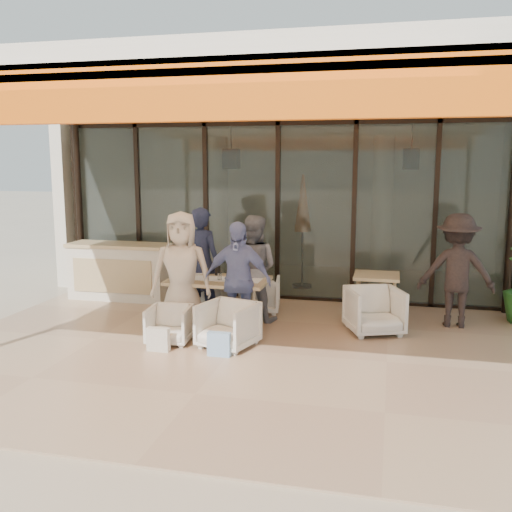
{
  "coord_description": "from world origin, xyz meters",
  "views": [
    {
      "loc": [
        1.99,
        -7.01,
        2.51
      ],
      "look_at": [
        0.1,
        0.9,
        1.15
      ],
      "focal_mm": 40.0,
      "sensor_mm": 36.0,
      "label": 1
    }
  ],
  "objects_px": {
    "dining_table": "(218,283)",
    "chair_far_left": "(212,290)",
    "diner_navy": "(202,263)",
    "diner_grey": "(252,268)",
    "host_counter": "(120,271)",
    "diner_cream": "(182,273)",
    "chair_far_right": "(260,293)",
    "diner_periwinkle": "(237,280)",
    "chair_near_right": "(228,323)",
    "side_chair": "(374,309)",
    "standing_woman": "(457,271)",
    "chair_near_left": "(170,323)",
    "side_table": "(377,281)"
  },
  "relations": [
    {
      "from": "dining_table",
      "to": "chair_far_left",
      "type": "xyz_separation_m",
      "value": [
        -0.41,
        0.94,
        -0.35
      ]
    },
    {
      "from": "chair_far_left",
      "to": "side_chair",
      "type": "bearing_deg",
      "value": 171.36
    },
    {
      "from": "chair_near_right",
      "to": "standing_woman",
      "type": "xyz_separation_m",
      "value": [
        3.08,
        1.75,
        0.52
      ]
    },
    {
      "from": "chair_far_left",
      "to": "diner_grey",
      "type": "height_order",
      "value": "diner_grey"
    },
    {
      "from": "diner_periwinkle",
      "to": "chair_far_right",
      "type": "bearing_deg",
      "value": 93.59
    },
    {
      "from": "diner_cream",
      "to": "host_counter",
      "type": "bearing_deg",
      "value": 126.76
    },
    {
      "from": "side_table",
      "to": "diner_grey",
      "type": "bearing_deg",
      "value": -166.25
    },
    {
      "from": "dining_table",
      "to": "chair_far_right",
      "type": "xyz_separation_m",
      "value": [
        0.43,
        0.94,
        -0.35
      ]
    },
    {
      "from": "chair_far_right",
      "to": "chair_near_right",
      "type": "xyz_separation_m",
      "value": [
        -0.0,
        -1.9,
        0.02
      ]
    },
    {
      "from": "dining_table",
      "to": "chair_far_left",
      "type": "height_order",
      "value": "dining_table"
    },
    {
      "from": "dining_table",
      "to": "chair_near_right",
      "type": "bearing_deg",
      "value": -66.0
    },
    {
      "from": "diner_grey",
      "to": "diner_periwinkle",
      "type": "relative_size",
      "value": 1.0
    },
    {
      "from": "chair_near_right",
      "to": "diner_periwinkle",
      "type": "height_order",
      "value": "diner_periwinkle"
    },
    {
      "from": "chair_near_left",
      "to": "diner_periwinkle",
      "type": "height_order",
      "value": "diner_periwinkle"
    },
    {
      "from": "host_counter",
      "to": "diner_cream",
      "type": "distance_m",
      "value": 2.51
    },
    {
      "from": "diner_navy",
      "to": "diner_grey",
      "type": "distance_m",
      "value": 0.84
    },
    {
      "from": "chair_far_left",
      "to": "chair_near_left",
      "type": "relative_size",
      "value": 1.14
    },
    {
      "from": "chair_far_right",
      "to": "chair_near_right",
      "type": "relative_size",
      "value": 0.95
    },
    {
      "from": "side_chair",
      "to": "standing_woman",
      "type": "distance_m",
      "value": 1.43
    },
    {
      "from": "chair_near_right",
      "to": "diner_grey",
      "type": "xyz_separation_m",
      "value": [
        0.0,
        1.4,
        0.49
      ]
    },
    {
      "from": "diner_navy",
      "to": "side_table",
      "type": "relative_size",
      "value": 2.4
    },
    {
      "from": "chair_far_right",
      "to": "diner_periwinkle",
      "type": "height_order",
      "value": "diner_periwinkle"
    },
    {
      "from": "chair_near_right",
      "to": "diner_navy",
      "type": "xyz_separation_m",
      "value": [
        -0.84,
        1.4,
        0.54
      ]
    },
    {
      "from": "side_chair",
      "to": "standing_woman",
      "type": "xyz_separation_m",
      "value": [
        1.18,
        0.64,
        0.49
      ]
    },
    {
      "from": "dining_table",
      "to": "diner_cream",
      "type": "distance_m",
      "value": 0.65
    },
    {
      "from": "dining_table",
      "to": "diner_cream",
      "type": "bearing_deg",
      "value": -132.26
    },
    {
      "from": "diner_cream",
      "to": "standing_woman",
      "type": "relative_size",
      "value": 1.03
    },
    {
      "from": "dining_table",
      "to": "chair_far_left",
      "type": "relative_size",
      "value": 2.24
    },
    {
      "from": "diner_navy",
      "to": "side_chair",
      "type": "height_order",
      "value": "diner_navy"
    },
    {
      "from": "chair_near_left",
      "to": "chair_near_right",
      "type": "bearing_deg",
      "value": -5.21
    },
    {
      "from": "host_counter",
      "to": "diner_grey",
      "type": "xyz_separation_m",
      "value": [
        2.67,
        -0.77,
        0.31
      ]
    },
    {
      "from": "diner_grey",
      "to": "diner_cream",
      "type": "bearing_deg",
      "value": 49.32
    },
    {
      "from": "dining_table",
      "to": "chair_near_left",
      "type": "distance_m",
      "value": 1.11
    },
    {
      "from": "diner_cream",
      "to": "chair_near_right",
      "type": "bearing_deg",
      "value": -41.65
    },
    {
      "from": "diner_grey",
      "to": "diner_cream",
      "type": "relative_size",
      "value": 0.94
    },
    {
      "from": "chair_near_right",
      "to": "host_counter",
      "type": "bearing_deg",
      "value": 157.69
    },
    {
      "from": "diner_periwinkle",
      "to": "side_chair",
      "type": "distance_m",
      "value": 2.05
    },
    {
      "from": "chair_far_left",
      "to": "side_table",
      "type": "distance_m",
      "value": 2.76
    },
    {
      "from": "diner_navy",
      "to": "diner_grey",
      "type": "bearing_deg",
      "value": -167.66
    },
    {
      "from": "chair_far_left",
      "to": "diner_cream",
      "type": "distance_m",
      "value": 1.51
    },
    {
      "from": "diner_navy",
      "to": "host_counter",
      "type": "bearing_deg",
      "value": -10.5
    },
    {
      "from": "host_counter",
      "to": "side_chair",
      "type": "height_order",
      "value": "host_counter"
    },
    {
      "from": "dining_table",
      "to": "standing_woman",
      "type": "distance_m",
      "value": 3.6
    },
    {
      "from": "standing_woman",
      "to": "side_table",
      "type": "bearing_deg",
      "value": -4.25
    },
    {
      "from": "chair_far_left",
      "to": "diner_grey",
      "type": "xyz_separation_m",
      "value": [
        0.84,
        -0.5,
        0.51
      ]
    },
    {
      "from": "chair_far_right",
      "to": "dining_table",
      "type": "bearing_deg",
      "value": 57.0
    },
    {
      "from": "side_table",
      "to": "host_counter",
      "type": "bearing_deg",
      "value": 176.16
    },
    {
      "from": "chair_near_right",
      "to": "diner_grey",
      "type": "distance_m",
      "value": 1.48
    },
    {
      "from": "diner_grey",
      "to": "dining_table",
      "type": "bearing_deg",
      "value": 48.55
    },
    {
      "from": "dining_table",
      "to": "side_table",
      "type": "bearing_deg",
      "value": 21.34
    }
  ]
}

